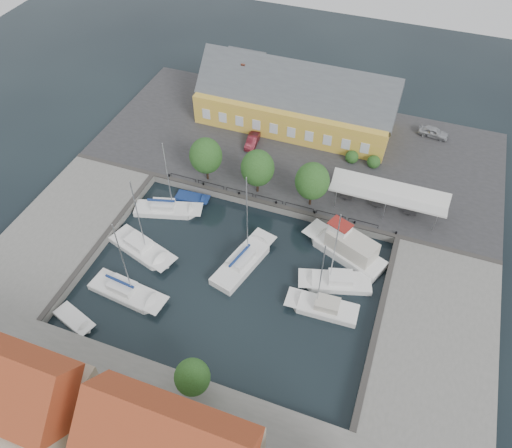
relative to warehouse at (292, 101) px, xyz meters
The scene contains 20 objects.
ground 28.82m from the warehouse, 84.77° to the right, with size 140.00×140.00×0.00m, color black.
north_quay 7.13m from the warehouse, 64.14° to the right, with size 56.00×26.00×1.00m, color #2D2D30.
west_quay 36.24m from the warehouse, 122.58° to the right, with size 12.00×24.00×1.00m, color slate.
east_quay 39.27m from the warehouse, 50.98° to the right, with size 12.00×24.00×1.00m, color slate.
south_bank 49.58m from the warehouse, 86.99° to the right, with size 56.00×14.00×1.00m, color slate.
quay_edge_fittings 23.99m from the warehouse, 83.67° to the right, with size 56.00×24.72×0.40m.
warehouse is the anchor object (origin of this frame).
tent_canopy 21.63m from the warehouse, 39.86° to the right, with size 14.00×4.00×2.83m.
quay_trees 16.37m from the warehouse, 87.91° to the right, with size 18.20×4.20×6.30m.
car_silver 20.90m from the warehouse, ahead, with size 1.73×4.30×1.46m, color #ABAEB3.
car_red 8.65m from the warehouse, 114.88° to the right, with size 1.41×4.04×1.33m, color #51121A.
center_sailboat 28.00m from the warehouse, 83.97° to the right, with size 5.14×9.93×13.13m.
trawler 26.13m from the warehouse, 58.15° to the right, with size 10.63×6.75×5.00m.
east_boat_a 30.16m from the warehouse, 62.79° to the right, with size 8.45×4.83×11.52m.
east_boat_b 33.34m from the warehouse, 66.52° to the right, with size 7.95×2.89×10.75m.
west_boat_a 25.04m from the warehouse, 111.94° to the right, with size 8.87×4.64×11.43m.
west_boat_c 31.31m from the warehouse, 106.92° to the right, with size 9.25×5.39×11.96m.
west_boat_d 36.79m from the warehouse, 101.80° to the right, with size 9.33×3.71×12.07m.
launch_sw 42.30m from the warehouse, 105.01° to the right, with size 5.22×3.26×0.98m.
launch_nw 21.48m from the warehouse, 110.12° to the right, with size 4.61×2.08×0.88m.
Camera 1 is at (14.18, -32.52, 44.75)m, focal length 35.00 mm.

